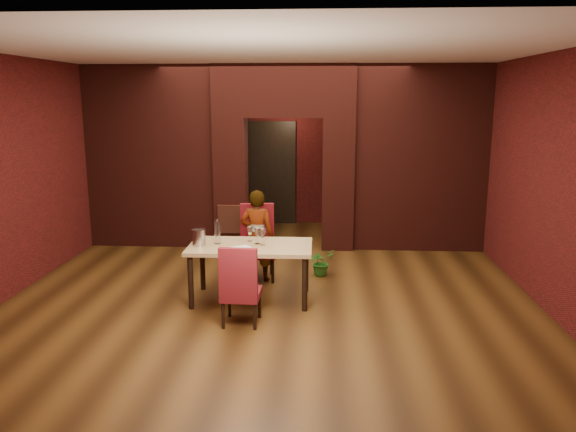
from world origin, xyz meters
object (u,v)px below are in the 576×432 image
chair_near (241,284)px  wine_glass_a (250,234)px  chair_far (258,243)px  potted_plant (321,262)px  wine_glass_b (257,236)px  wine_glass_c (263,237)px  person_seated (257,236)px  wine_bucket (199,237)px  dining_table (251,272)px  water_bottle (217,232)px

chair_near → wine_glass_a: chair_near is taller
chair_far → potted_plant: size_ratio=2.65×
wine_glass_b → wine_glass_c: size_ratio=0.97×
person_seated → wine_glass_c: (0.17, -0.82, 0.19)m
chair_far → chair_near: chair_far is taller
wine_bucket → person_seated: bearing=52.9°
chair_near → wine_glass_c: size_ratio=4.44×
chair_far → wine_bucket: 1.17m
wine_glass_a → dining_table: bearing=-80.7°
chair_near → wine_bucket: 1.06m
chair_far → potted_plant: bearing=6.5°
dining_table → chair_far: (-0.01, 0.87, 0.17)m
chair_far → wine_bucket: size_ratio=5.19×
dining_table → chair_far: 0.88m
chair_near → wine_glass_b: bearing=-94.3°
potted_plant → wine_bucket: bearing=-144.1°
dining_table → wine_glass_b: 0.49m
wine_glass_b → potted_plant: (0.84, 1.05, -0.65)m
chair_near → wine_bucket: size_ratio=4.60×
chair_far → wine_glass_b: 0.87m
wine_glass_a → wine_glass_b: size_ratio=0.94×
person_seated → wine_glass_c: size_ratio=6.14×
potted_plant → chair_near: bearing=-116.3°
dining_table → wine_glass_c: bearing=-1.4°
water_bottle → chair_near: bearing=-62.7°
dining_table → wine_glass_a: (-0.03, 0.19, 0.48)m
potted_plant → chair_far: bearing=-165.8°
person_seated → water_bottle: person_seated is taller
wine_bucket → wine_glass_c: bearing=3.5°
person_seated → wine_bucket: (-0.66, -0.87, 0.18)m
dining_table → chair_far: bearing=90.0°
wine_glass_a → wine_bucket: 0.68m
wine_glass_a → wine_glass_c: wine_glass_c is taller
chair_far → chair_near: 1.67m
wine_glass_a → potted_plant: wine_glass_a is taller
dining_table → water_bottle: bearing=175.6°
dining_table → chair_near: chair_near is taller
chair_near → person_seated: (0.00, 1.62, 0.19)m
wine_glass_b → potted_plant: bearing=51.1°
person_seated → wine_glass_b: size_ratio=6.32×
wine_glass_a → wine_bucket: (-0.64, -0.24, 0.01)m
water_bottle → wine_glass_a: bearing=21.1°
wine_glass_c → water_bottle: size_ratio=0.67×
wine_bucket → water_bottle: 0.25m
dining_table → potted_plant: dining_table is taller
chair_near → wine_bucket: (-0.66, 0.75, 0.37)m
chair_far → wine_glass_c: size_ratio=5.02×
person_seated → wine_glass_a: 0.66m
dining_table → person_seated: (-0.01, 0.82, 0.30)m
chair_near → person_seated: 1.63m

